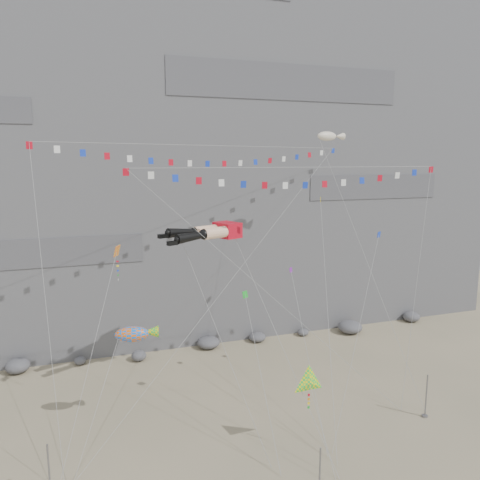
% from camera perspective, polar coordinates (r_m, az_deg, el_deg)
% --- Properties ---
extents(ground, '(120.00, 120.00, 0.00)m').
position_cam_1_polar(ground, '(40.84, 2.69, -21.76)').
color(ground, '#9B8B6B').
rests_on(ground, ground).
extents(cliff, '(80.00, 28.00, 50.00)m').
position_cam_1_polar(cliff, '(65.75, -7.52, 12.87)').
color(cliff, slate).
rests_on(cliff, ground).
extents(talus_boulders, '(60.00, 3.00, 1.20)m').
position_cam_1_polar(talus_boulders, '(55.07, -3.86, -12.39)').
color(talus_boulders, '#58585C').
rests_on(talus_boulders, ground).
extents(anchor_pole_left, '(0.12, 0.12, 3.90)m').
position_cam_1_polar(anchor_pole_left, '(34.90, -22.24, -24.79)').
color(anchor_pole_left, gray).
rests_on(anchor_pole_left, ground).
extents(anchor_pole_center, '(0.12, 0.12, 3.76)m').
position_cam_1_polar(anchor_pole_center, '(33.08, 9.69, -26.43)').
color(anchor_pole_center, gray).
rests_on(anchor_pole_center, ground).
extents(anchor_pole_right, '(0.12, 0.12, 3.77)m').
position_cam_1_polar(anchor_pole_right, '(43.97, 21.76, -17.24)').
color(anchor_pole_right, gray).
rests_on(anchor_pole_right, ground).
extents(legs_kite, '(9.99, 15.89, 21.23)m').
position_cam_1_polar(legs_kite, '(40.17, -3.83, 0.94)').
color(legs_kite, red).
rests_on(legs_kite, ground).
extents(flag_banner_upper, '(31.10, 19.48, 30.04)m').
position_cam_1_polar(flag_banner_upper, '(44.61, -2.97, 11.38)').
color(flag_banner_upper, red).
rests_on(flag_banner_upper, ground).
extents(flag_banner_lower, '(27.15, 4.54, 23.21)m').
position_cam_1_polar(flag_banner_lower, '(38.91, 6.83, 8.75)').
color(flag_banner_lower, red).
rests_on(flag_banner_lower, ground).
extents(harlequin_kite, '(5.93, 9.05, 17.10)m').
position_cam_1_polar(harlequin_kite, '(37.76, -14.79, -1.39)').
color(harlequin_kite, red).
rests_on(harlequin_kite, ground).
extents(fish_windsock, '(6.78, 6.46, 10.99)m').
position_cam_1_polar(fish_windsock, '(37.12, -13.06, -11.14)').
color(fish_windsock, '#E65E0B').
rests_on(fish_windsock, ground).
extents(delta_kite, '(2.62, 4.45, 7.47)m').
position_cam_1_polar(delta_kite, '(35.48, 8.45, -16.82)').
color(delta_kite, yellow).
rests_on(delta_kite, ground).
extents(blimp_windsock, '(5.32, 13.53, 26.96)m').
position_cam_1_polar(blimp_windsock, '(48.76, 10.58, 12.24)').
color(blimp_windsock, beige).
rests_on(blimp_windsock, ground).
extents(small_kite_a, '(4.28, 13.05, 19.66)m').
position_cam_1_polar(small_kite_a, '(40.86, -7.12, -0.14)').
color(small_kite_a, orange).
rests_on(small_kite_a, ground).
extents(small_kite_b, '(2.08, 10.76, 15.45)m').
position_cam_1_polar(small_kite_b, '(42.16, 6.31, -4.13)').
color(small_kite_b, purple).
rests_on(small_kite_b, ground).
extents(small_kite_c, '(1.24, 9.18, 13.46)m').
position_cam_1_polar(small_kite_c, '(38.32, 0.67, -6.88)').
color(small_kite_c, green).
rests_on(small_kite_c, ground).
extents(small_kite_d, '(6.65, 15.44, 23.67)m').
position_cam_1_polar(small_kite_d, '(46.24, 9.82, 4.31)').
color(small_kite_d, yellow).
rests_on(small_kite_d, ground).
extents(small_kite_e, '(9.06, 8.19, 18.57)m').
position_cam_1_polar(small_kite_e, '(43.17, 16.50, 0.23)').
color(small_kite_e, '#1535BC').
rests_on(small_kite_e, ground).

